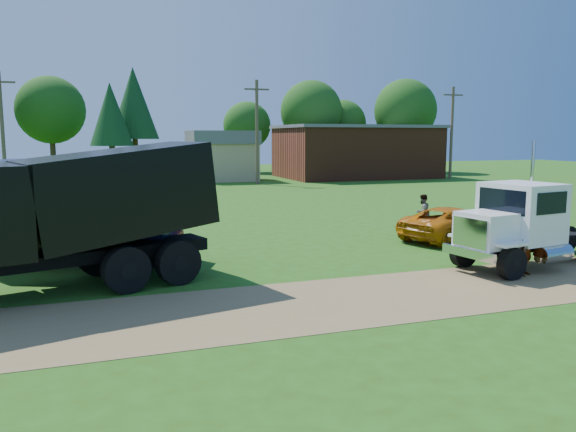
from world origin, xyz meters
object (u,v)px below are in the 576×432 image
object	(u,v)px
white_semi_tractor	(523,225)
spectator_a	(526,245)
orange_pickup	(453,224)
black_dump_truck	(55,211)
navy_truck	(46,211)

from	to	relation	value
white_semi_tractor	spectator_a	size ratio (longest dim) A/B	3.70
orange_pickup	white_semi_tractor	bearing A→B (deg)	151.87
white_semi_tractor	black_dump_truck	world-z (taller)	white_semi_tractor
orange_pickup	spectator_a	distance (m)	5.85
black_dump_truck	orange_pickup	distance (m)	14.97
black_dump_truck	navy_truck	size ratio (longest dim) A/B	1.19
navy_truck	spectator_a	distance (m)	15.04
white_semi_tractor	navy_truck	size ratio (longest dim) A/B	0.86
orange_pickup	spectator_a	bearing A→B (deg)	147.52
black_dump_truck	navy_truck	xyz separation A→B (m)	(-0.49, 3.72, -0.46)
black_dump_truck	navy_truck	world-z (taller)	black_dump_truck
white_semi_tractor	navy_truck	xyz separation A→B (m)	(-14.19, 5.57, 0.36)
navy_truck	white_semi_tractor	bearing A→B (deg)	1.88
navy_truck	orange_pickup	distance (m)	15.13
orange_pickup	navy_truck	bearing A→B (deg)	69.50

